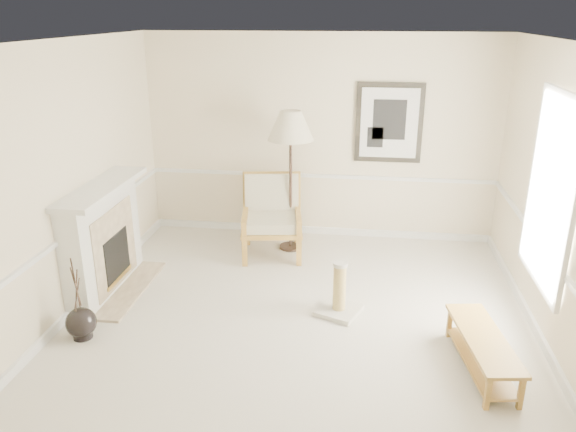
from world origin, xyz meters
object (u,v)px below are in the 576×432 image
object	(u,v)px
armchair	(272,212)
bench	(483,347)
floor_vase	(81,323)
scratching_post	(339,297)
floor_lamp	(291,130)

from	to	relation	value
armchair	bench	bearing A→B (deg)	-54.82
floor_vase	scratching_post	world-z (taller)	floor_vase
bench	armchair	bearing A→B (deg)	134.16
floor_vase	armchair	bearing A→B (deg)	57.40
scratching_post	floor_lamp	bearing A→B (deg)	114.01
bench	scratching_post	size ratio (longest dim) A/B	2.06
floor_lamp	bench	distance (m)	3.66
bench	scratching_post	world-z (taller)	scratching_post
scratching_post	floor_vase	bearing A→B (deg)	-161.49
floor_vase	scratching_post	xyz separation A→B (m)	(2.58, 0.86, 0.03)
armchair	bench	world-z (taller)	armchair
armchair	floor_vase	bearing A→B (deg)	-131.58
floor_vase	floor_lamp	distance (m)	3.51
bench	floor_lamp	bearing A→B (deg)	129.55
floor_vase	bench	xyz separation A→B (m)	(3.95, 0.00, 0.07)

